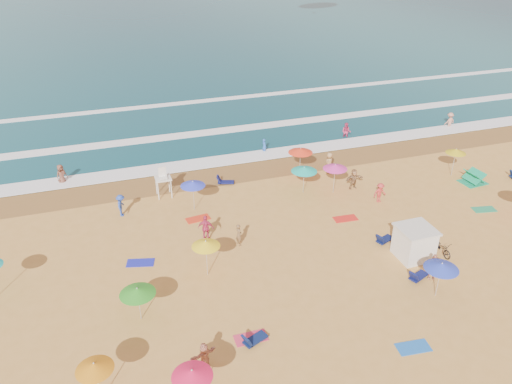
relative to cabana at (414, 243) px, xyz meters
name	(u,v)px	position (x,y,z in m)	size (l,w,h in m)	color
ground	(306,251)	(-6.14, 2.72, -1.00)	(220.00, 220.00, 0.00)	gold
ocean	(143,26)	(-6.14, 86.72, -1.00)	(220.00, 140.00, 0.18)	#0C4756
wet_sand	(248,171)	(-6.14, 15.22, -0.99)	(220.00, 220.00, 0.00)	olive
surf_foam	(222,133)	(-6.14, 24.04, -0.90)	(200.00, 18.70, 0.05)	white
cabana	(414,243)	(0.00, 0.00, 0.00)	(2.00, 2.00, 2.00)	white
cabana_roof	(417,229)	(0.00, 0.00, 1.06)	(2.20, 2.20, 0.12)	silver
bicycle	(441,247)	(1.90, -0.30, -0.51)	(0.65, 1.85, 0.97)	black
lifeguard_stand	(163,184)	(-13.67, 13.01, 0.05)	(1.20, 1.20, 2.10)	white
beach_umbrellas	(351,215)	(-3.14, 2.67, 1.18)	(55.20, 22.16, 0.74)	gold
loungers	(419,244)	(1.07, 0.86, -0.83)	(50.75, 20.65, 0.34)	#101851
towels	(330,271)	(-5.63, 0.22, -0.98)	(58.48, 23.57, 0.03)	#E21C4D
beachgoers	(283,201)	(-5.77, 8.00, -0.22)	(52.98, 27.55, 2.10)	tan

